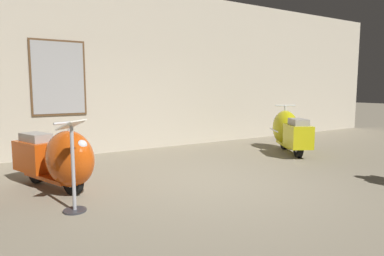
# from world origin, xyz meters

# --- Properties ---
(ground_plane) EXTENTS (60.00, 60.00, 0.00)m
(ground_plane) POSITION_xyz_m (0.00, 0.00, 0.00)
(ground_plane) COLOR gray
(showroom_back_wall) EXTENTS (18.00, 0.24, 3.90)m
(showroom_back_wall) POSITION_xyz_m (-0.01, 3.68, 1.95)
(showroom_back_wall) COLOR #BCB29E
(showroom_back_wall) RESTS_ON ground
(scooter_0) EXTENTS (1.07, 1.78, 1.05)m
(scooter_0) POSITION_xyz_m (-2.13, 1.04, 0.48)
(scooter_0) COLOR black
(scooter_0) RESTS_ON ground
(scooter_1) EXTENTS (1.35, 1.82, 1.10)m
(scooter_1) POSITION_xyz_m (3.13, 1.47, 0.50)
(scooter_1) COLOR black
(scooter_1) RESTS_ON ground
(info_stanchion) EXTENTS (0.39, 0.38, 1.14)m
(info_stanchion) POSITION_xyz_m (-2.14, 0.04, 0.48)
(info_stanchion) COLOR #333338
(info_stanchion) RESTS_ON ground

